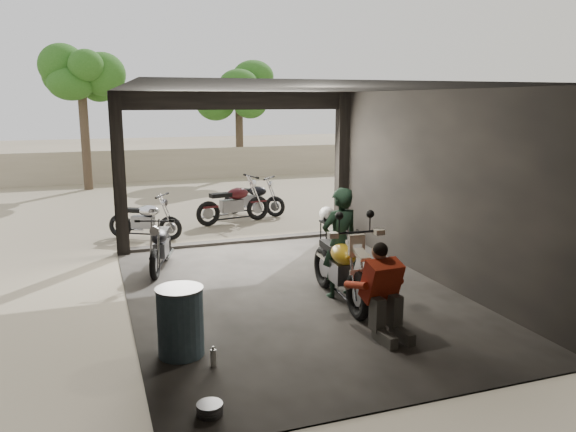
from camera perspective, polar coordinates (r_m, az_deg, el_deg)
ground at (r=8.97m, az=0.50°, el=-8.05°), size 80.00×80.00×0.00m
garage at (r=9.13m, az=-0.66°, el=0.63°), size 7.00×7.13×3.20m
boundary_wall at (r=22.26m, az=-11.93°, el=5.16°), size 18.00×0.30×1.20m
tree_left at (r=20.46m, az=-20.34°, el=13.65°), size 2.20×2.20×5.60m
tree_right at (r=22.67m, az=-5.04°, el=12.97°), size 2.20×2.20×5.00m
main_bike at (r=8.51m, az=5.32°, el=-4.73°), size 0.89×1.93×1.26m
left_bike at (r=10.40m, az=-12.84°, el=-2.63°), size 1.03×1.63×1.02m
outside_bike_a at (r=12.80m, az=-14.37°, el=-0.06°), size 1.61×1.29×1.02m
outside_bike_b at (r=14.06m, az=-5.58°, el=1.62°), size 1.84×1.06×1.17m
outside_bike_c at (r=15.00m, az=-3.51°, el=2.05°), size 1.60×1.48×1.05m
rider at (r=8.69m, az=5.28°, el=-2.76°), size 0.69×0.51×1.74m
mechanic at (r=7.36m, az=9.98°, el=-7.82°), size 0.65×0.86×1.19m
stool at (r=11.98m, az=4.31°, el=-0.85°), size 0.37×0.37×0.51m
helmet at (r=11.96m, az=3.95°, el=0.25°), size 0.36×0.38×0.30m
oil_drum at (r=6.93m, az=-10.87°, el=-10.60°), size 0.67×0.67×0.85m
sign_post at (r=13.07m, az=7.28°, el=5.21°), size 0.78×0.08×2.35m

